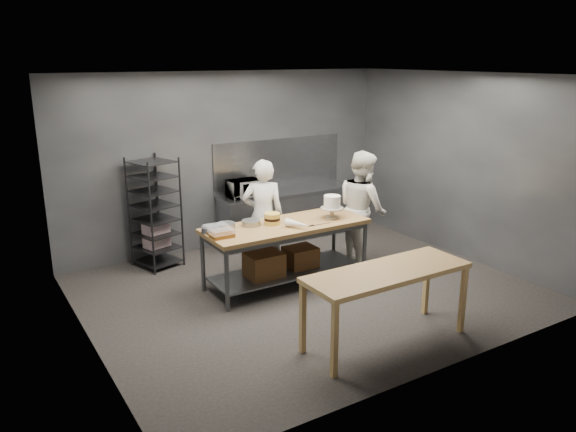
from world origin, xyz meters
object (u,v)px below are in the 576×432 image
at_px(near_counter, 387,277).
at_px(chef_behind, 263,216).
at_px(microwave, 244,188).
at_px(frosted_cake_stand, 332,204).
at_px(chef_right, 362,208).
at_px(work_table, 284,248).
at_px(speed_rack, 155,214).
at_px(layer_cake, 272,219).

distance_m(near_counter, chef_behind, 2.77).
relative_size(microwave, frosted_cake_stand, 1.59).
distance_m(chef_behind, chef_right, 1.59).
height_order(chef_right, microwave, chef_right).
height_order(chef_behind, chef_right, chef_right).
distance_m(chef_right, frosted_cake_stand, 0.81).
relative_size(work_table, microwave, 4.43).
bearing_deg(frosted_cake_stand, microwave, 104.23).
relative_size(work_table, speed_rack, 1.37).
xyz_separation_m(chef_behind, layer_cake, (-0.17, -0.58, 0.12)).
relative_size(work_table, near_counter, 1.20).
height_order(near_counter, chef_behind, chef_behind).
relative_size(work_table, frosted_cake_stand, 7.05).
distance_m(chef_behind, layer_cake, 0.62).
bearing_deg(speed_rack, chef_behind, -37.82).
height_order(work_table, microwave, microwave).
height_order(near_counter, frosted_cake_stand, frosted_cake_stand).
height_order(work_table, chef_behind, chef_behind).
height_order(speed_rack, microwave, speed_rack).
relative_size(near_counter, chef_right, 1.09).
height_order(speed_rack, layer_cake, speed_rack).
distance_m(chef_behind, microwave, 1.17).
relative_size(work_table, layer_cake, 10.50).
relative_size(speed_rack, layer_cake, 7.66).
bearing_deg(frosted_cake_stand, chef_behind, 133.68).
relative_size(chef_behind, layer_cake, 7.67).
bearing_deg(layer_cake, frosted_cake_stand, -11.96).
bearing_deg(work_table, near_counter, -86.81).
bearing_deg(chef_behind, work_table, 110.11).
relative_size(near_counter, frosted_cake_stand, 5.87).
distance_m(speed_rack, chef_behind, 1.71).
bearing_deg(chef_right, chef_behind, 79.71).
relative_size(speed_rack, chef_right, 0.96).
distance_m(near_counter, chef_right, 2.63).
distance_m(work_table, frosted_cake_stand, 0.97).
xyz_separation_m(speed_rack, layer_cake, (1.18, -1.63, 0.14)).
bearing_deg(work_table, chef_right, 4.73).
xyz_separation_m(work_table, chef_behind, (0.04, 0.69, 0.30)).
bearing_deg(chef_right, work_table, 105.03).
bearing_deg(layer_cake, speed_rack, 125.90).
relative_size(chef_right, frosted_cake_stand, 5.37).
bearing_deg(microwave, chef_right, -53.86).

